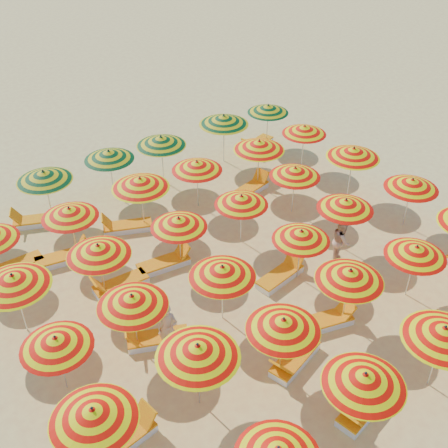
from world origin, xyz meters
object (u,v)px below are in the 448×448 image
Objects in this scene: umbrella_18 at (13,280)px; lounger_9 at (15,266)px; umbrella_2 at (365,379)px; umbrella_21 at (241,200)px; umbrella_35 at (268,109)px; lounger_2 at (294,360)px; umbrella_29 at (304,130)px; umbrella_34 at (224,120)px; umbrella_3 at (444,333)px; umbrella_8 at (283,324)px; umbrella_32 at (109,155)px; lounger_6 at (281,275)px; lounger_10 at (64,258)px; umbrella_20 at (179,222)px; beachgoer_a at (168,327)px; umbrella_10 at (416,251)px; umbrella_16 at (346,204)px; beachgoer_b at (341,241)px; lounger_3 at (325,321)px; umbrella_33 at (161,141)px; umbrella_12 at (56,342)px; umbrella_6 at (93,414)px; lounger_12 at (250,189)px; lounger_1 at (123,440)px; umbrella_19 at (98,250)px; umbrella_26 at (140,183)px; lounger_11 at (126,227)px; umbrella_31 at (44,176)px; umbrella_13 at (132,301)px; lounger_0 at (363,408)px; umbrella_22 at (295,172)px; umbrella_25 at (69,213)px; umbrella_28 at (259,145)px; lounger_7 at (120,285)px; umbrella_23 at (353,153)px; umbrella_9 at (350,275)px; umbrella_7 at (198,351)px; umbrella_14 at (222,271)px; lounger_14 at (37,221)px; umbrella_15 at (301,235)px; lounger_8 at (165,263)px.

umbrella_18 is 1.52× the size of lounger_9.
umbrella_2 is 7.85m from umbrella_21.
umbrella_35 is 1.30× the size of lounger_2.
umbrella_34 reaches higher than umbrella_29.
umbrella_3 reaches higher than umbrella_8.
umbrella_34 is (5.05, -0.29, 0.17)m from umbrella_32.
umbrella_32 is at bearing 95.61° from lounger_6.
lounger_9 and lounger_10 have the same top height.
umbrella_20 is 3.71m from beachgoer_a.
umbrella_10 is 2.90m from umbrella_16.
umbrella_32 is 9.09m from beachgoer_b.
umbrella_35 is 11.45m from lounger_3.
beachgoer_a is at bearing -119.49° from umbrella_33.
umbrella_32 reaches higher than umbrella_12.
umbrella_6 reaches higher than lounger_3.
umbrella_8 is at bearing 98.85° from umbrella_2.
lounger_12 is at bearing -48.87° from umbrella_33.
lounger_1 is at bearing -22.27° from lounger_2.
umbrella_8 reaches higher than beachgoer_a.
lounger_3 is at bearing 129.54° from lounger_9.
umbrella_19 is 2.85m from lounger_10.
lounger_11 is (-0.59, 0.23, -1.72)m from umbrella_26.
umbrella_31 is 7.87m from beachgoer_a.
beachgoer_a is (0.71, -0.49, -1.00)m from umbrella_13.
lounger_0 is 11.51m from lounger_9.
beachgoer_a is (-7.14, -3.07, -0.95)m from umbrella_22.
umbrella_28 reaches higher than umbrella_25.
umbrella_35 reaches higher than lounger_3.
beachgoer_a is at bearing 92.37° from lounger_7.
lounger_9 is 9.10m from lounger_12.
umbrella_33 is 11.91m from lounger_1.
umbrella_23 is at bearing -0.77° from umbrella_21.
umbrella_2 is 1.33× the size of umbrella_21.
umbrella_9 is at bearing -136.76° from umbrella_23.
umbrella_25 is 0.90× the size of umbrella_26.
umbrella_7 is 3.02m from umbrella_14.
umbrella_21 is (5.23, 2.27, -0.09)m from umbrella_13.
lounger_11 and lounger_14 have the same top height.
umbrella_23 is 4.15m from lounger_12.
umbrella_15 is at bearing -33.93° from lounger_6.
umbrella_26 is (-4.96, 2.31, 0.15)m from umbrella_22.
umbrella_14 is (-2.94, 5.03, -0.10)m from umbrella_3.
umbrella_32 reaches higher than umbrella_15.
umbrella_19 is at bearing 178.00° from umbrella_21.
lounger_8 is 1.13× the size of beachgoer_b.
umbrella_6 is (-5.28, 2.65, -0.01)m from umbrella_2.
umbrella_2 is 1.23× the size of umbrella_12.
umbrella_31 is (-10.02, 2.36, 0.14)m from umbrella_29.
umbrella_26 reaches higher than umbrella_15.
beachgoer_a is (-4.80, 4.95, -1.10)m from umbrella_3.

